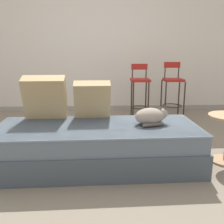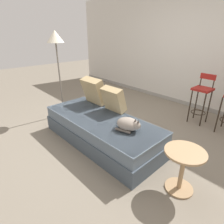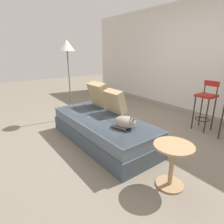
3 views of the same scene
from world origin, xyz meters
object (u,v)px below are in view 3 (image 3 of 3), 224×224
at_px(throw_pillow_corner, 99,94).
at_px(cat, 125,122).
at_px(couch, 102,129).
at_px(side_table, 172,160).
at_px(throw_pillow_middle, 115,101).
at_px(bar_stool_near_window, 206,102).
at_px(floor_lamp, 67,53).

xyz_separation_m(throw_pillow_corner, cat, (1.13, -0.26, -0.16)).
height_order(couch, side_table, side_table).
xyz_separation_m(couch, cat, (0.55, 0.04, 0.30)).
distance_m(throw_pillow_corner, throw_pillow_middle, 0.52).
bearing_deg(couch, cat, 4.65).
relative_size(throw_pillow_middle, cat, 1.12).
bearing_deg(couch, bar_stool_near_window, 69.64).
distance_m(cat, side_table, 0.85).
bearing_deg(floor_lamp, throw_pillow_corner, 17.05).
bearing_deg(cat, throw_pillow_corner, 166.93).
xyz_separation_m(throw_pillow_corner, floor_lamp, (-0.81, -0.25, 0.76)).
bearing_deg(throw_pillow_corner, bar_stool_near_window, 51.13).
bearing_deg(throw_pillow_corner, cat, -13.07).
bearing_deg(bar_stool_near_window, couch, -110.36).
bearing_deg(bar_stool_near_window, floor_lamp, -138.66).
relative_size(cat, floor_lamp, 0.22).
height_order(throw_pillow_middle, floor_lamp, floor_lamp).
bearing_deg(throw_pillow_corner, couch, -27.97).
bearing_deg(floor_lamp, couch, -2.45).
height_order(couch, throw_pillow_corner, throw_pillow_corner).
relative_size(throw_pillow_corner, floor_lamp, 0.29).
height_order(throw_pillow_corner, cat, throw_pillow_corner).
bearing_deg(side_table, floor_lamp, 179.61).
bearing_deg(bar_stool_near_window, cat, -94.72).
distance_m(cat, bar_stool_near_window, 1.86).
relative_size(throw_pillow_corner, throw_pillow_middle, 1.15).
height_order(throw_pillow_middle, cat, throw_pillow_middle).
bearing_deg(couch, side_table, 1.68).
xyz_separation_m(bar_stool_near_window, floor_lamp, (-2.09, -1.84, 0.88)).
bearing_deg(throw_pillow_middle, throw_pillow_corner, -178.32).
bearing_deg(throw_pillow_corner, floor_lamp, -162.95).
xyz_separation_m(throw_pillow_corner, bar_stool_near_window, (1.29, 1.59, -0.12)).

